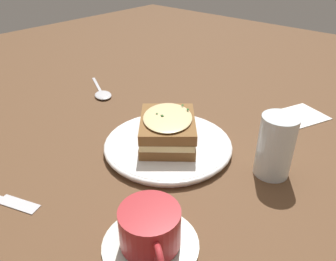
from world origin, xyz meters
TOP-DOWN VIEW (x-y plane):
  - ground_plane at (0.00, 0.00)m, footprint 2.40×2.40m
  - dinner_plate at (0.01, 0.01)m, footprint 0.26×0.26m
  - sandwich at (0.01, 0.01)m, footprint 0.17×0.17m
  - teacup_with_saucer at (-0.19, -0.13)m, footprint 0.14×0.14m
  - water_glass at (0.08, -0.18)m, footprint 0.06×0.06m
  - fork at (-0.29, 0.12)m, footprint 0.08×0.19m
  - spoon at (0.09, 0.33)m, footprint 0.10×0.17m
  - napkin at (0.33, -0.13)m, footprint 0.14×0.13m

SIDE VIEW (x-z plane):
  - ground_plane at x=0.00m, z-range 0.00..0.00m
  - fork at x=-0.29m, z-range 0.00..0.00m
  - napkin at x=0.33m, z-range 0.00..0.00m
  - spoon at x=0.09m, z-range 0.00..0.01m
  - dinner_plate at x=0.01m, z-range 0.00..0.02m
  - teacup_with_saucer at x=-0.19m, z-range 0.00..0.06m
  - sandwich at x=0.01m, z-range 0.01..0.08m
  - water_glass at x=0.08m, z-range 0.00..0.12m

